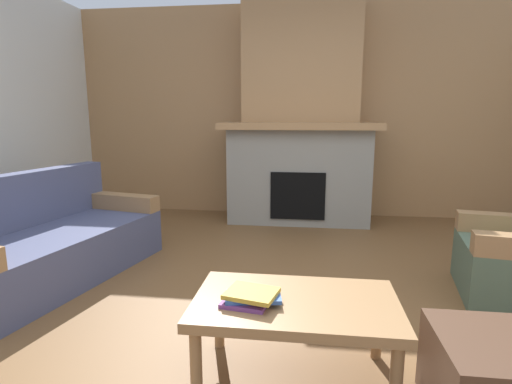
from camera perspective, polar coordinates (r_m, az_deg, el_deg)
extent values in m
plane|color=brown|center=(2.77, 4.40, -17.56)|extent=(9.00, 9.00, 0.00)
cube|color=#A87A4C|center=(5.44, 6.34, 11.11)|extent=(6.00, 0.12, 2.70)
cube|color=gray|center=(5.08, 6.06, 2.38)|extent=(1.70, 0.70, 1.15)
cube|color=black|center=(4.79, 5.91, -0.51)|extent=(0.64, 0.08, 0.56)
cube|color=#A87A4C|center=(4.98, 6.19, 9.31)|extent=(1.90, 0.82, 0.08)
cube|color=#A87A4C|center=(5.17, 6.41, 17.97)|extent=(1.40, 0.50, 1.47)
cube|color=#474C6B|center=(3.70, -26.49, -7.91)|extent=(1.21, 1.94, 0.40)
cube|color=#474C6B|center=(3.85, -30.53, -1.05)|extent=(0.54, 1.79, 0.45)
cube|color=#997047|center=(4.22, -18.80, -1.28)|extent=(0.85, 0.34, 0.15)
cube|color=#997047|center=(3.75, 32.22, -3.83)|extent=(0.77, 0.27, 0.15)
cube|color=#997047|center=(2.06, 5.61, -15.52)|extent=(1.00, 0.60, 0.05)
cylinder|color=#997047|center=(2.02, -8.46, -23.20)|extent=(0.06, 0.06, 0.38)
cylinder|color=#997047|center=(2.00, 19.16, -24.10)|extent=(0.06, 0.06, 0.38)
cylinder|color=#997047|center=(2.42, -5.24, -16.98)|extent=(0.06, 0.06, 0.38)
cylinder|color=#997047|center=(2.40, 16.78, -17.63)|extent=(0.06, 0.06, 0.38)
cube|color=#4C3323|center=(2.15, 31.02, -22.24)|extent=(0.52, 0.52, 0.40)
cube|color=#7A3D84|center=(2.01, -1.39, -15.10)|extent=(0.24, 0.22, 0.02)
cube|color=#335699|center=(2.00, -0.38, -14.56)|extent=(0.28, 0.18, 0.02)
cube|color=gold|center=(1.98, -0.64, -14.11)|extent=(0.27, 0.24, 0.02)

